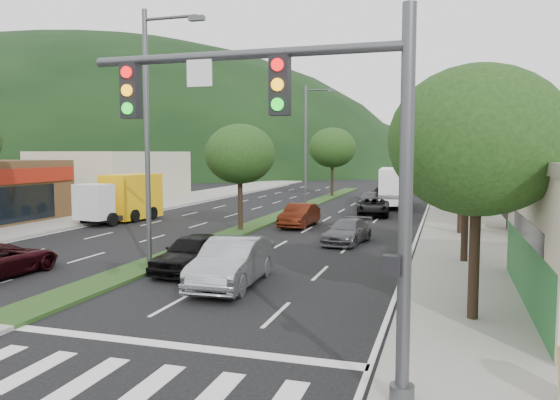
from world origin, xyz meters
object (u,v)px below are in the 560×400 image
(car_queue_b, at_px, (347,231))
(car_queue_f, at_px, (383,194))
(tree_med_far, at_px, (332,148))
(suv_maroon, at_px, (1,260))
(tree_r_e, at_px, (456,148))
(car_queue_d, at_px, (374,207))
(tree_r_b, at_px, (467,139))
(tree_r_d, at_px, (459,143))
(tree_r_a, at_px, (478,141))
(car_queue_a, at_px, (193,253))
(tree_med_near, at_px, (240,154))
(streetlight_mid, at_px, (308,140))
(box_truck, at_px, (124,199))
(car_queue_c, at_px, (299,215))
(streetlight_near, at_px, (151,125))
(traffic_signal, at_px, (316,145))
(sedan_silver, at_px, (232,262))
(car_queue_e, at_px, (369,200))
(motorhome, at_px, (394,186))
(tree_r_c, at_px, (462,148))

(car_queue_b, height_order, car_queue_f, car_queue_f)
(tree_med_far, distance_m, suv_maroon, 39.67)
(tree_r_e, height_order, car_queue_d, tree_r_e)
(car_queue_d, relative_size, car_queue_f, 0.99)
(tree_r_b, distance_m, tree_r_d, 18.00)
(tree_r_a, relative_size, car_queue_b, 1.61)
(car_queue_a, height_order, car_queue_f, car_queue_a)
(tree_med_near, height_order, car_queue_f, tree_med_near)
(tree_r_a, height_order, tree_r_e, tree_r_e)
(tree_r_a, relative_size, streetlight_mid, 0.66)
(tree_r_e, bearing_deg, tree_r_d, -90.00)
(streetlight_mid, distance_m, box_truck, 16.37)
(suv_maroon, height_order, car_queue_c, car_queue_c)
(tree_r_b, height_order, streetlight_near, streetlight_near)
(traffic_signal, distance_m, car_queue_c, 23.58)
(tree_r_d, bearing_deg, car_queue_a, -113.78)
(tree_r_a, relative_size, tree_med_far, 0.96)
(tree_r_a, bearing_deg, tree_r_d, 90.00)
(sedan_silver, bearing_deg, tree_med_near, 106.87)
(sedan_silver, relative_size, car_queue_b, 1.20)
(streetlight_near, xyz_separation_m, streetlight_mid, (0.00, 25.00, 0.00))
(tree_r_a, height_order, streetlight_near, streetlight_near)
(tree_r_b, relative_size, car_queue_c, 1.62)
(tree_r_a, height_order, tree_med_near, tree_r_a)
(tree_med_near, height_order, tree_med_far, tree_med_far)
(tree_r_e, bearing_deg, car_queue_d, -115.32)
(tree_r_a, height_order, tree_med_far, tree_med_far)
(streetlight_near, xyz_separation_m, car_queue_e, (5.10, 24.98, -4.86))
(tree_r_e, bearing_deg, streetlight_near, -110.23)
(car_queue_b, bearing_deg, tree_r_b, -26.76)
(tree_r_b, xyz_separation_m, car_queue_c, (-9.26, 8.84, -4.33))
(traffic_signal, distance_m, car_queue_d, 29.92)
(traffic_signal, relative_size, tree_med_far, 1.01)
(suv_maroon, bearing_deg, motorhome, -108.21)
(streetlight_mid, height_order, car_queue_f, streetlight_mid)
(traffic_signal, xyz_separation_m, tree_med_near, (-9.03, 19.54, -0.22))
(sedan_silver, xyz_separation_m, car_queue_d, (1.94, 22.03, -0.17))
(streetlight_near, relative_size, sedan_silver, 2.03)
(tree_med_far, distance_m, car_queue_d, 17.76)
(traffic_signal, bearing_deg, tree_r_e, 85.91)
(tree_r_e, relative_size, car_queue_c, 1.57)
(streetlight_near, bearing_deg, tree_r_b, 18.73)
(traffic_signal, bearing_deg, car_queue_f, 94.73)
(streetlight_near, relative_size, car_queue_a, 2.35)
(streetlight_near, bearing_deg, car_queue_c, 78.83)
(tree_r_c, bearing_deg, car_queue_b, -141.80)
(tree_r_c, distance_m, sedan_silver, 16.46)
(streetlight_near, relative_size, suv_maroon, 2.25)
(tree_r_a, distance_m, tree_r_e, 36.00)
(tree_r_a, xyz_separation_m, tree_r_d, (0.00, 26.00, 0.36))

